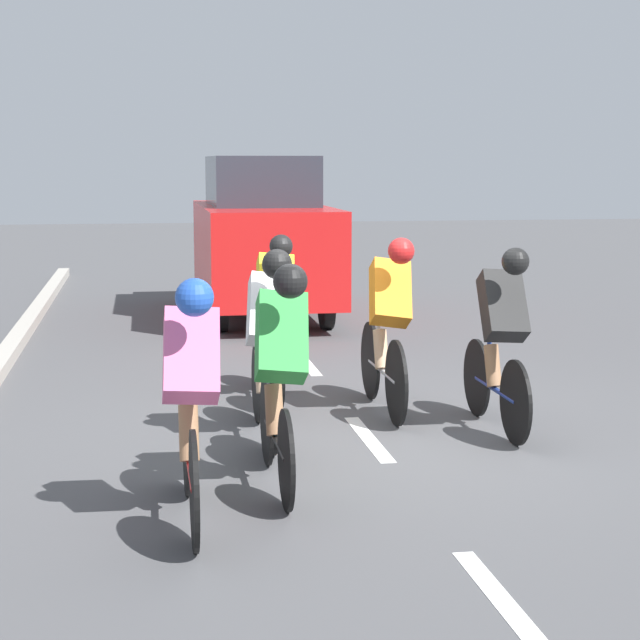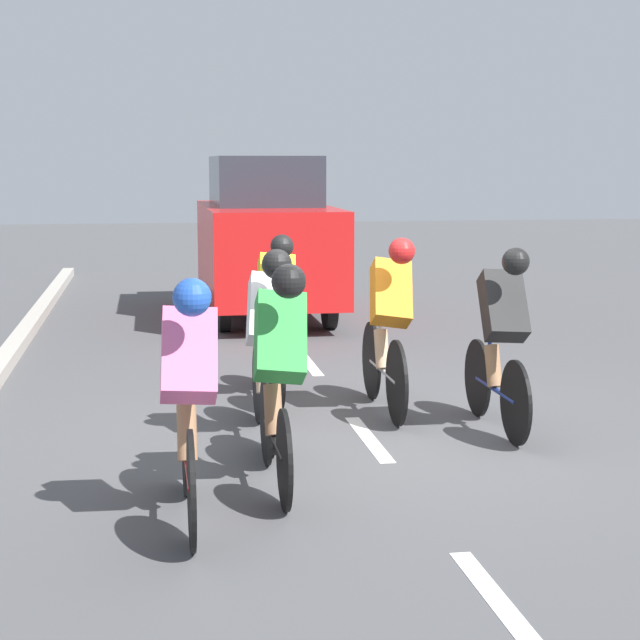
# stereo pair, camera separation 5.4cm
# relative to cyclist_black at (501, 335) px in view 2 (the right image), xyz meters

# --- Properties ---
(ground_plane) EXTENTS (60.00, 60.00, 0.00)m
(ground_plane) POSITION_rel_cyclist_black_xyz_m (1.08, -0.08, -0.78)
(ground_plane) COLOR #4C4C4F
(lane_stripe_near) EXTENTS (0.12, 1.40, 0.01)m
(lane_stripe_near) POSITION_rel_cyclist_black_xyz_m (1.08, 3.25, -0.78)
(lane_stripe_near) COLOR white
(lane_stripe_near) RESTS_ON ground
(lane_stripe_mid) EXTENTS (0.12, 1.40, 0.01)m
(lane_stripe_mid) POSITION_rel_cyclist_black_xyz_m (1.08, 0.05, -0.78)
(lane_stripe_mid) COLOR white
(lane_stripe_mid) RESTS_ON ground
(lane_stripe_far) EXTENTS (0.12, 1.40, 0.01)m
(lane_stripe_far) POSITION_rel_cyclist_black_xyz_m (1.08, -3.15, -0.78)
(lane_stripe_far) COLOR white
(lane_stripe_far) RESTS_ON ground
(cyclist_black) EXTENTS (0.35, 1.62, 1.50)m
(cyclist_black) POSITION_rel_cyclist_black_xyz_m (0.00, 0.00, 0.00)
(cyclist_black) COLOR black
(cyclist_black) RESTS_ON ground
(cyclist_green) EXTENTS (0.38, 1.67, 1.52)m
(cyclist_green) POSITION_rel_cyclist_black_xyz_m (1.92, 1.23, 0.02)
(cyclist_green) COLOR black
(cyclist_green) RESTS_ON ground
(cyclist_white) EXTENTS (0.39, 1.68, 1.51)m
(cyclist_white) POSITION_rel_cyclist_black_xyz_m (1.85, -0.05, 0.01)
(cyclist_white) COLOR black
(cyclist_white) RESTS_ON ground
(cyclist_yellow) EXTENTS (0.37, 1.64, 1.52)m
(cyclist_yellow) POSITION_rel_cyclist_black_xyz_m (1.63, -1.47, 0.01)
(cyclist_yellow) COLOR black
(cyclist_yellow) RESTS_ON ground
(cyclist_orange) EXTENTS (0.39, 1.72, 1.53)m
(cyclist_orange) POSITION_rel_cyclist_black_xyz_m (0.74, -0.76, 0.01)
(cyclist_orange) COLOR black
(cyclist_orange) RESTS_ON ground
(cyclist_pink) EXTENTS (0.35, 1.71, 1.51)m
(cyclist_pink) POSITION_rel_cyclist_black_xyz_m (2.53, 1.83, 0.00)
(cyclist_pink) COLOR black
(cyclist_pink) RESTS_ON ground
(support_car) EXTENTS (1.70, 4.21, 2.22)m
(support_car) POSITION_rel_cyclist_black_xyz_m (1.14, -6.81, 0.32)
(support_car) COLOR black
(support_car) RESTS_ON ground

